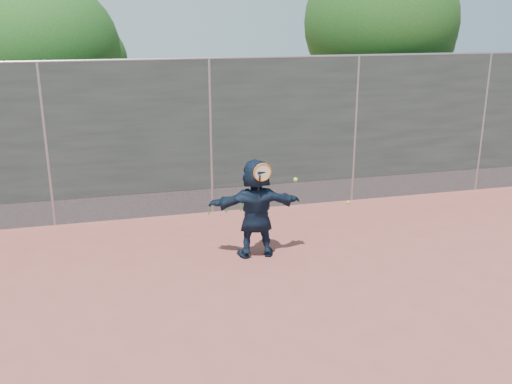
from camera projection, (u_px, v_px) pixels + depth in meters
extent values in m
plane|color=#9E4C42|center=(256.00, 290.00, 8.18)|extent=(80.00, 80.00, 0.00)
imported|color=#122033|center=(256.00, 208.00, 9.13)|extent=(1.54, 0.59, 1.63)
sphere|color=#B3EF35|center=(348.00, 202.00, 11.86)|extent=(0.07, 0.07, 0.07)
cube|color=#38423D|center=(211.00, 125.00, 10.89)|extent=(20.00, 0.04, 2.50)
cube|color=slate|center=(212.00, 200.00, 11.34)|extent=(20.00, 0.03, 0.50)
cylinder|color=gray|center=(209.00, 58.00, 10.52)|extent=(20.00, 0.05, 0.05)
cylinder|color=gray|center=(46.00, 147.00, 10.25)|extent=(0.06, 0.06, 3.00)
cylinder|color=gray|center=(211.00, 138.00, 10.96)|extent=(0.06, 0.06, 3.00)
cylinder|color=gray|center=(355.00, 130.00, 11.68)|extent=(0.06, 0.06, 3.00)
cylinder|color=gray|center=(483.00, 124.00, 12.39)|extent=(0.06, 0.06, 3.00)
torus|color=orange|center=(262.00, 172.00, 8.76)|extent=(0.29, 0.05, 0.29)
cylinder|color=beige|center=(262.00, 172.00, 8.76)|extent=(0.25, 0.03, 0.25)
cylinder|color=black|center=(259.00, 185.00, 8.83)|extent=(0.04, 0.13, 0.33)
sphere|color=#B3EF35|center=(295.00, 180.00, 9.04)|extent=(0.07, 0.07, 0.07)
cylinder|color=#382314|center=(374.00, 119.00, 14.13)|extent=(0.28, 0.28, 2.60)
sphere|color=#23561C|center=(380.00, 22.00, 13.44)|extent=(3.60, 3.60, 3.60)
sphere|color=#23561C|center=(403.00, 38.00, 13.91)|extent=(2.52, 2.52, 2.52)
cylinder|color=#382314|center=(60.00, 136.00, 13.14)|extent=(0.28, 0.28, 2.20)
sphere|color=#23561C|center=(51.00, 50.00, 12.56)|extent=(3.00, 3.00, 3.00)
sphere|color=#23561C|center=(81.00, 62.00, 12.98)|extent=(2.10, 2.10, 2.10)
cone|color=#387226|center=(226.00, 206.00, 11.32)|extent=(0.03, 0.03, 0.26)
cone|color=#387226|center=(240.00, 204.00, 11.41)|extent=(0.03, 0.03, 0.30)
cone|color=#387226|center=(209.00, 209.00, 11.23)|extent=(0.03, 0.03, 0.22)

